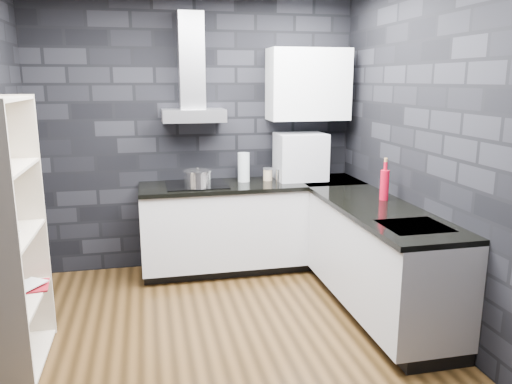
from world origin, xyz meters
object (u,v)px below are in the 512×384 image
object	(u,v)px
storage_jar	(268,175)
fruit_bowl	(1,238)
bookshelf	(7,237)
appliance_garage	(300,158)
utensil_crock	(281,175)
red_bottle	(384,185)
pot	(198,180)
glass_vase	(244,167)

from	to	relation	value
storage_jar	fruit_bowl	xyz separation A→B (m)	(-2.10, -1.59, -0.02)
bookshelf	fruit_bowl	xyz separation A→B (m)	(0.00, -0.14, 0.04)
bookshelf	fruit_bowl	size ratio (longest dim) A/B	8.21
storage_jar	appliance_garage	world-z (taller)	appliance_garage
utensil_crock	red_bottle	world-z (taller)	red_bottle
appliance_garage	storage_jar	bearing A→B (deg)	176.65
pot	fruit_bowl	distance (m)	1.93
pot	utensil_crock	world-z (taller)	pot
glass_vase	bookshelf	size ratio (longest dim) A/B	0.16
utensil_crock	pot	bearing A→B (deg)	-168.78
storage_jar	bookshelf	distance (m)	2.55
pot	red_bottle	distance (m)	1.69
glass_vase	fruit_bowl	world-z (taller)	glass_vase
pot	red_bottle	xyz separation A→B (m)	(1.50, -0.79, 0.04)
appliance_garage	red_bottle	world-z (taller)	appliance_garage
utensil_crock	fruit_bowl	size ratio (longest dim) A/B	0.56
glass_vase	fruit_bowl	distance (m)	2.44
glass_vase	utensil_crock	distance (m)	0.38
glass_vase	bookshelf	xyz separation A→B (m)	(-1.85, -1.45, -0.14)
utensil_crock	red_bottle	distance (m)	1.16
appliance_garage	bookshelf	bearing A→B (deg)	-149.53
utensil_crock	fruit_bowl	distance (m)	2.69
glass_vase	red_bottle	size ratio (longest dim) A/B	1.14
pot	bookshelf	bearing A→B (deg)	-138.15
red_bottle	fruit_bowl	world-z (taller)	red_bottle
red_bottle	storage_jar	bearing A→B (deg)	126.75
red_bottle	fruit_bowl	size ratio (longest dim) A/B	1.16
utensil_crock	fruit_bowl	bearing A→B (deg)	-145.41
storage_jar	fruit_bowl	world-z (taller)	storage_jar
storage_jar	utensil_crock	bearing A→B (deg)	-27.98
red_bottle	bookshelf	size ratio (longest dim) A/B	0.14
pot	glass_vase	size ratio (longest dim) A/B	0.85
pot	storage_jar	size ratio (longest dim) A/B	2.21
appliance_garage	red_bottle	xyz separation A→B (m)	(0.43, -1.01, -0.10)
bookshelf	red_bottle	bearing A→B (deg)	-3.79
pot	glass_vase	world-z (taller)	glass_vase
pot	fruit_bowl	bearing A→B (deg)	-135.15
utensil_crock	bookshelf	distance (m)	2.62
red_bottle	fruit_bowl	xyz separation A→B (m)	(-2.86, -0.57, -0.09)
storage_jar	fruit_bowl	distance (m)	2.63
utensil_crock	red_bottle	xyz separation A→B (m)	(0.65, -0.96, 0.07)
appliance_garage	fruit_bowl	bearing A→B (deg)	-147.22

